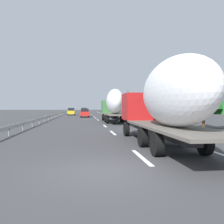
# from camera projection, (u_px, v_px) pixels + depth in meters

# --- Properties ---
(ground_plane) EXTENTS (260.00, 260.00, 0.00)m
(ground_plane) POSITION_uv_depth(u_px,v_px,m) (86.00, 117.00, 47.52)
(ground_plane) COLOR #38383A
(lane_stripe_0) EXTENTS (3.20, 0.20, 0.01)m
(lane_stripe_0) POSITION_uv_depth(u_px,v_px,m) (141.00, 157.00, 10.04)
(lane_stripe_0) COLOR white
(lane_stripe_0) RESTS_ON ground_plane
(lane_stripe_1) EXTENTS (3.20, 0.20, 0.01)m
(lane_stripe_1) POSITION_uv_depth(u_px,v_px,m) (113.00, 133.00, 19.44)
(lane_stripe_1) COLOR white
(lane_stripe_1) RESTS_ON ground_plane
(lane_stripe_2) EXTENTS (3.20, 0.20, 0.01)m
(lane_stripe_2) POSITION_uv_depth(u_px,v_px,m) (105.00, 126.00, 26.36)
(lane_stripe_2) COLOR white
(lane_stripe_2) RESTS_ON ground_plane
(lane_stripe_3) EXTENTS (3.20, 0.20, 0.01)m
(lane_stripe_3) POSITION_uv_depth(u_px,v_px,m) (98.00, 120.00, 38.43)
(lane_stripe_3) COLOR white
(lane_stripe_3) RESTS_ON ground_plane
(lane_stripe_4) EXTENTS (3.20, 0.20, 0.01)m
(lane_stripe_4) POSITION_uv_depth(u_px,v_px,m) (95.00, 118.00, 45.92)
(lane_stripe_4) COLOR white
(lane_stripe_4) RESTS_ON ground_plane
(lane_stripe_5) EXTENTS (3.20, 0.20, 0.01)m
(lane_stripe_5) POSITION_uv_depth(u_px,v_px,m) (94.00, 116.00, 52.35)
(lane_stripe_5) COLOR white
(lane_stripe_5) RESTS_ON ground_plane
(lane_stripe_6) EXTENTS (3.20, 0.20, 0.01)m
(lane_stripe_6) POSITION_uv_depth(u_px,v_px,m) (91.00, 114.00, 67.72)
(lane_stripe_6) COLOR white
(lane_stripe_6) RESTS_ON ground_plane
(edge_line_right) EXTENTS (110.00, 0.20, 0.01)m
(edge_line_right) POSITION_uv_depth(u_px,v_px,m) (110.00, 116.00, 53.16)
(edge_line_right) COLOR white
(edge_line_right) RESTS_ON ground_plane
(truck_lead) EXTENTS (12.44, 2.55, 4.50)m
(truck_lead) POSITION_uv_depth(u_px,v_px,m) (114.00, 104.00, 32.67)
(truck_lead) COLOR #387038
(truck_lead) RESTS_ON ground_plane
(truck_trailing) EXTENTS (13.10, 2.55, 4.44)m
(truck_trailing) POSITION_uv_depth(u_px,v_px,m) (165.00, 99.00, 12.32)
(truck_trailing) COLOR #B21919
(truck_trailing) RESTS_ON ground_plane
(car_silver_hatch) EXTENTS (4.19, 1.91, 1.78)m
(car_silver_hatch) POSITION_uv_depth(u_px,v_px,m) (84.00, 110.00, 91.13)
(car_silver_hatch) COLOR #ADB2B7
(car_silver_hatch) RESTS_ON ground_plane
(car_blue_sedan) EXTENTS (4.04, 1.76, 1.86)m
(car_blue_sedan) POSITION_uv_depth(u_px,v_px,m) (84.00, 111.00, 77.59)
(car_blue_sedan) COLOR #28479E
(car_blue_sedan) RESTS_ON ground_plane
(car_red_compact) EXTENTS (4.78, 1.76, 1.79)m
(car_red_compact) POSITION_uv_depth(u_px,v_px,m) (85.00, 113.00, 49.06)
(car_red_compact) COLOR red
(car_red_compact) RESTS_ON ground_plane
(car_yellow_coupe) EXTENTS (4.46, 1.77, 1.85)m
(car_yellow_coupe) POSITION_uv_depth(u_px,v_px,m) (71.00, 112.00, 61.07)
(car_yellow_coupe) COLOR gold
(car_yellow_coupe) RESTS_ON ground_plane
(road_sign) EXTENTS (0.10, 0.90, 3.23)m
(road_sign) POSITION_uv_depth(u_px,v_px,m) (114.00, 106.00, 55.73)
(road_sign) COLOR gray
(road_sign) RESTS_ON ground_plane
(tree_1) EXTENTS (3.25, 3.25, 6.07)m
(tree_1) POSITION_uv_depth(u_px,v_px,m) (115.00, 103.00, 97.60)
(tree_1) COLOR #472D19
(tree_1) RESTS_ON ground_plane
(tree_2) EXTENTS (3.06, 3.06, 6.30)m
(tree_2) POSITION_uv_depth(u_px,v_px,m) (126.00, 101.00, 72.62)
(tree_2) COLOR #472D19
(tree_2) RESTS_ON ground_plane
(tree_3) EXTENTS (3.01, 3.01, 6.97)m
(tree_3) POSITION_uv_depth(u_px,v_px,m) (128.00, 99.00, 65.19)
(tree_3) COLOR #472D19
(tree_3) RESTS_ON ground_plane
(tree_4) EXTENTS (2.66, 2.66, 7.63)m
(tree_4) POSITION_uv_depth(u_px,v_px,m) (113.00, 100.00, 96.08)
(tree_4) COLOR #472D19
(tree_4) RESTS_ON ground_plane
(tree_5) EXTENTS (3.26, 3.26, 6.55)m
(tree_5) POSITION_uv_depth(u_px,v_px,m) (204.00, 84.00, 21.99)
(tree_5) COLOR #472D19
(tree_5) RESTS_ON ground_plane
(guardrail_median) EXTENTS (94.00, 0.10, 0.76)m
(guardrail_median) POSITION_uv_depth(u_px,v_px,m) (57.00, 114.00, 49.74)
(guardrail_median) COLOR #9EA0A5
(guardrail_median) RESTS_ON ground_plane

